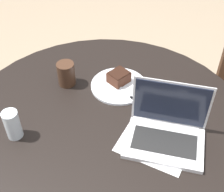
# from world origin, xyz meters

# --- Properties ---
(dining_table) EXTENTS (1.26, 1.26, 0.71)m
(dining_table) POSITION_xyz_m (0.00, 0.00, 0.58)
(dining_table) COLOR black
(dining_table) RESTS_ON ground_plane
(paper_document) EXTENTS (0.46, 0.41, 0.00)m
(paper_document) POSITION_xyz_m (-0.16, 0.18, 0.71)
(paper_document) COLOR white
(paper_document) RESTS_ON dining_table
(plate) EXTENTS (0.26, 0.26, 0.01)m
(plate) POSITION_xyz_m (-0.18, -0.14, 0.72)
(plate) COLOR silver
(plate) RESTS_ON dining_table
(cake_slice) EXTENTS (0.10, 0.09, 0.05)m
(cake_slice) POSITION_xyz_m (-0.19, -0.15, 0.75)
(cake_slice) COLOR #472619
(cake_slice) RESTS_ON plate
(fork) EXTENTS (0.03, 0.17, 0.00)m
(fork) POSITION_xyz_m (-0.17, -0.08, 0.73)
(fork) COLOR silver
(fork) RESTS_ON plate
(coffee_glass) EXTENTS (0.08, 0.08, 0.11)m
(coffee_glass) POSITION_xyz_m (0.00, -0.30, 0.77)
(coffee_glass) COLOR #3D2619
(coffee_glass) RESTS_ON dining_table
(water_glass) EXTENTS (0.06, 0.06, 0.13)m
(water_glass) POSITION_xyz_m (0.33, -0.15, 0.77)
(water_glass) COLOR silver
(water_glass) RESTS_ON dining_table
(laptop) EXTENTS (0.35, 0.37, 0.23)m
(laptop) POSITION_xyz_m (-0.13, 0.22, 0.76)
(laptop) COLOR silver
(laptop) RESTS_ON dining_table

